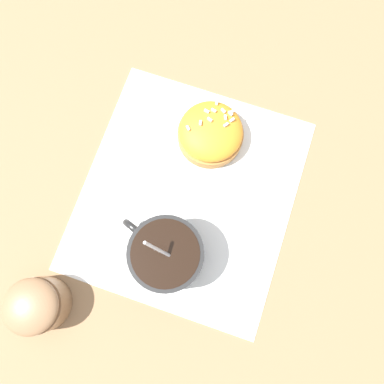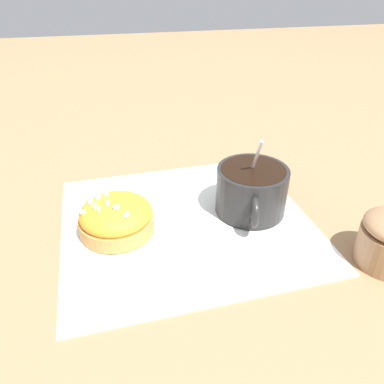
# 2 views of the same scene
# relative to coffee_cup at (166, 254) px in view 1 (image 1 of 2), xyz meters

# --- Properties ---
(ground_plane) EXTENTS (3.00, 3.00, 0.00)m
(ground_plane) POSITION_rel_coffee_cup_xyz_m (0.09, 0.00, -0.04)
(ground_plane) COLOR #93704C
(paper_napkin) EXTENTS (0.33, 0.30, 0.00)m
(paper_napkin) POSITION_rel_coffee_cup_xyz_m (0.09, 0.00, -0.04)
(paper_napkin) COLOR white
(paper_napkin) RESTS_ON ground_plane
(coffee_cup) EXTENTS (0.09, 0.12, 0.11)m
(coffee_cup) POSITION_rel_coffee_cup_xyz_m (0.00, 0.00, 0.00)
(coffee_cup) COLOR black
(coffee_cup) RESTS_ON paper_napkin
(frosted_pastry) EXTENTS (0.09, 0.09, 0.05)m
(frosted_pastry) POSITION_rel_coffee_cup_xyz_m (0.18, 0.01, -0.01)
(frosted_pastry) COLOR #C18442
(frosted_pastry) RESTS_ON paper_napkin
(sugar_bowl) EXTENTS (0.07, 0.07, 0.06)m
(sugar_bowl) POSITION_rel_coffee_cup_xyz_m (-0.12, 0.13, -0.01)
(sugar_bowl) COLOR #99704C
(sugar_bowl) RESTS_ON ground_plane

